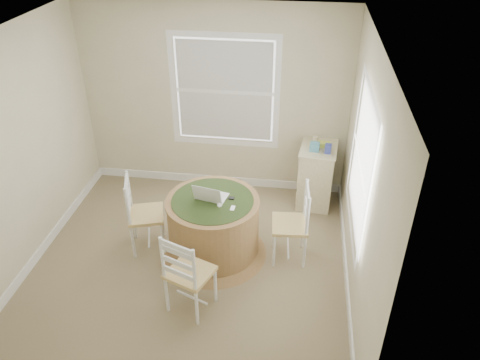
# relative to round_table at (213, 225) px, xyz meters

# --- Properties ---
(room) EXTENTS (3.64, 3.64, 2.64)m
(room) POSITION_rel_round_table_xyz_m (-0.08, -0.10, 0.88)
(room) COLOR #8C7C59
(room) RESTS_ON ground
(round_table) EXTENTS (1.25, 1.25, 0.77)m
(round_table) POSITION_rel_round_table_xyz_m (0.00, 0.00, 0.00)
(round_table) COLOR #996F44
(round_table) RESTS_ON ground
(chair_left) EXTENTS (0.50, 0.52, 0.95)m
(chair_left) POSITION_rel_round_table_xyz_m (-0.81, 0.02, 0.06)
(chair_left) COLOR white
(chair_left) RESTS_ON ground
(chair_near) EXTENTS (0.54, 0.53, 0.95)m
(chair_near) POSITION_rel_round_table_xyz_m (-0.08, -0.86, 0.06)
(chair_near) COLOR white
(chair_near) RESTS_ON ground
(chair_right) EXTENTS (0.43, 0.45, 0.95)m
(chair_right) POSITION_rel_round_table_xyz_m (0.88, 0.05, 0.06)
(chair_right) COLOR white
(chair_right) RESTS_ON ground
(laptop) EXTENTS (0.38, 0.35, 0.23)m
(laptop) POSITION_rel_round_table_xyz_m (-0.02, 0.03, 0.38)
(laptop) COLOR white
(laptop) RESTS_ON round_table
(mouse) EXTENTS (0.07, 0.10, 0.03)m
(mouse) POSITION_rel_round_table_xyz_m (0.10, -0.08, 0.35)
(mouse) COLOR white
(mouse) RESTS_ON round_table
(phone) EXTENTS (0.05, 0.09, 0.02)m
(phone) POSITION_rel_round_table_xyz_m (0.25, -0.13, 0.35)
(phone) COLOR #B7BABF
(phone) RESTS_ON round_table
(keys) EXTENTS (0.06, 0.05, 0.02)m
(keys) POSITION_rel_round_table_xyz_m (0.21, 0.06, 0.35)
(keys) COLOR black
(keys) RESTS_ON round_table
(corner_chest) EXTENTS (0.54, 0.68, 0.85)m
(corner_chest) POSITION_rel_round_table_xyz_m (1.18, 1.26, 0.01)
(corner_chest) COLOR beige
(corner_chest) RESTS_ON ground
(tissue_box) EXTENTS (0.13, 0.13, 0.10)m
(tissue_box) POSITION_rel_round_table_xyz_m (1.11, 1.16, 0.48)
(tissue_box) COLOR #519BBA
(tissue_box) RESTS_ON corner_chest
(box_yellow) EXTENTS (0.16, 0.11, 0.06)m
(box_yellow) POSITION_rel_round_table_xyz_m (1.25, 1.29, 0.46)
(box_yellow) COLOR #D2E24F
(box_yellow) RESTS_ON corner_chest
(box_blue) EXTENTS (0.09, 0.09, 0.12)m
(box_blue) POSITION_rel_round_table_xyz_m (1.30, 1.11, 0.49)
(box_blue) COLOR #3541A1
(box_blue) RESTS_ON corner_chest
(cup_cream) EXTENTS (0.07, 0.07, 0.09)m
(cup_cream) POSITION_rel_round_table_xyz_m (1.12, 1.40, 0.48)
(cup_cream) COLOR beige
(cup_cream) RESTS_ON corner_chest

